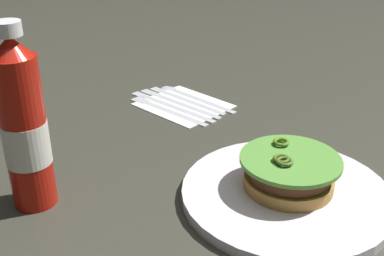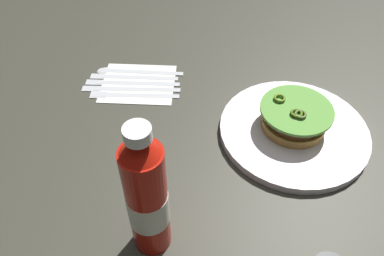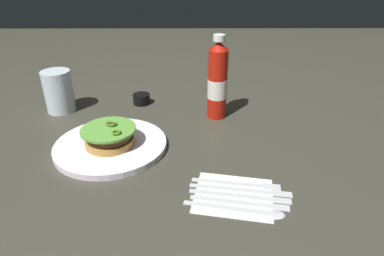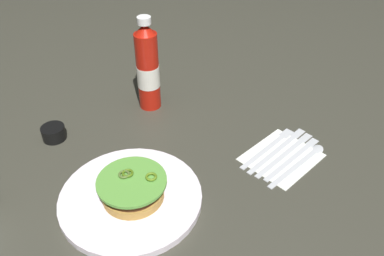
{
  "view_description": "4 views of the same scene",
  "coord_description": "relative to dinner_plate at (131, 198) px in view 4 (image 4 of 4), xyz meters",
  "views": [
    {
      "loc": [
        -0.22,
        0.49,
        0.39
      ],
      "look_at": [
        0.14,
        -0.07,
        0.05
      ],
      "focal_mm": 45.39,
      "sensor_mm": 36.0,
      "label": 1
    },
    {
      "loc": [
        0.23,
        0.44,
        0.56
      ],
      "look_at": [
        0.17,
        -0.03,
        0.06
      ],
      "focal_mm": 36.31,
      "sensor_mm": 36.0,
      "label": 2
    },
    {
      "loc": [
        0.17,
        -0.79,
        0.45
      ],
      "look_at": [
        0.18,
        -0.08,
        0.08
      ],
      "focal_mm": 31.0,
      "sensor_mm": 36.0,
      "label": 3
    },
    {
      "loc": [
        -0.41,
        -0.46,
        0.61
      ],
      "look_at": [
        0.15,
        -0.07,
        0.08
      ],
      "focal_mm": 36.84,
      "sensor_mm": 36.0,
      "label": 4
    }
  ],
  "objects": [
    {
      "name": "ground_plane",
      "position": [
        0.03,
        0.05,
        -0.01
      ],
      "size": [
        3.0,
        3.0,
        0.0
      ],
      "primitive_type": "plane",
      "color": "#37362C"
    },
    {
      "name": "dinner_plate",
      "position": [
        0.0,
        0.0,
        0.0
      ],
      "size": [
        0.29,
        0.29,
        0.02
      ],
      "primitive_type": "cylinder",
      "color": "white",
      "rests_on": "ground_plane"
    },
    {
      "name": "burger_sandwich",
      "position": [
        0.0,
        -0.01,
        0.03
      ],
      "size": [
        0.14,
        0.14,
        0.05
      ],
      "color": "#B5843D",
      "rests_on": "dinner_plate"
    },
    {
      "name": "ketchup_bottle",
      "position": [
        0.29,
        0.19,
        0.1
      ],
      "size": [
        0.06,
        0.06,
        0.25
      ],
      "color": "#B7180C",
      "rests_on": "ground_plane"
    },
    {
      "name": "condiment_cup",
      "position": [
        0.04,
        0.29,
        0.01
      ],
      "size": [
        0.06,
        0.06,
        0.03
      ],
      "primitive_type": "cylinder",
      "color": "black",
      "rests_on": "ground_plane"
    },
    {
      "name": "napkin",
      "position": [
        0.3,
        -0.19,
        -0.01
      ],
      "size": [
        0.18,
        0.16,
        0.0
      ],
      "primitive_type": "cube",
      "rotation": [
        0.0,
        0.0,
        -0.19
      ],
      "color": "white",
      "rests_on": "ground_plane"
    },
    {
      "name": "spoon_utensil",
      "position": [
        0.32,
        -0.24,
        -0.0
      ],
      "size": [
        0.2,
        0.06,
        0.0
      ],
      "color": "silver",
      "rests_on": "napkin"
    },
    {
      "name": "butter_knife",
      "position": [
        0.32,
        -0.22,
        -0.0
      ],
      "size": [
        0.2,
        0.05,
        0.0
      ],
      "color": "silver",
      "rests_on": "napkin"
    },
    {
      "name": "steak_knife",
      "position": [
        0.32,
        -0.2,
        -0.0
      ],
      "size": [
        0.21,
        0.05,
        0.0
      ],
      "color": "silver",
      "rests_on": "napkin"
    },
    {
      "name": "table_knife",
      "position": [
        0.33,
        -0.18,
        -0.0
      ],
      "size": [
        0.22,
        0.05,
        0.0
      ],
      "color": "silver",
      "rests_on": "napkin"
    },
    {
      "name": "fork_utensil",
      "position": [
        0.32,
        -0.16,
        -0.0
      ],
      "size": [
        0.19,
        0.05,
        0.0
      ],
      "color": "silver",
      "rests_on": "napkin"
    }
  ]
}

